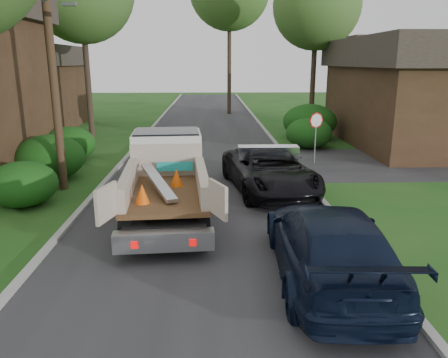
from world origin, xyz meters
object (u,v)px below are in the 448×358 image
object	(u,v)px
utility_pole	(51,50)
black_pickup	(269,170)
stop_sign	(316,127)
navy_suv	(329,244)
house_left_far	(25,86)
flatbed_truck	(167,170)
house_right	(430,90)
tree_right_far	(317,5)

from	to	relation	value
utility_pole	black_pickup	size ratio (longest dim) A/B	1.71
utility_pole	stop_sign	bearing A→B (deg)	20.62
utility_pole	black_pickup	bearing A→B (deg)	-3.50
navy_suv	utility_pole	bearing A→B (deg)	-39.70
house_left_far	black_pickup	size ratio (longest dim) A/B	1.29
stop_sign	navy_suv	xyz separation A→B (m)	(-2.39, -11.50, -0.93)
stop_sign	navy_suv	bearing A→B (deg)	-101.76
stop_sign	navy_suv	world-z (taller)	stop_sign
house_left_far	flatbed_truck	world-z (taller)	house_left_far
house_right	black_pickup	size ratio (longest dim) A/B	2.21
house_left_far	navy_suv	bearing A→B (deg)	-56.35
tree_right_far	navy_suv	world-z (taller)	tree_right_far
flatbed_truck	navy_suv	bearing A→B (deg)	-54.71
navy_suv	house_left_far	bearing A→B (deg)	-53.98
house_right	stop_sign	bearing A→B (deg)	-147.34
stop_sign	black_pickup	world-z (taller)	stop_sign
stop_sign	black_pickup	xyz separation A→B (m)	(-2.80, -4.50, -0.96)
house_left_far	tree_right_far	bearing A→B (deg)	-5.44
tree_right_far	black_pickup	distance (m)	18.03
house_left_far	flatbed_truck	size ratio (longest dim) A/B	1.13
stop_sign	black_pickup	bearing A→B (deg)	-121.89
utility_pole	house_left_far	bearing A→B (deg)	115.23
black_pickup	tree_right_far	bearing A→B (deg)	62.73
utility_pole	flatbed_truck	xyz separation A→B (m)	(4.23, -2.54, -3.83)
house_left_far	navy_suv	xyz separation A→B (m)	(16.31, -24.50, -2.20)
utility_pole	tree_right_far	world-z (taller)	tree_right_far
stop_sign	navy_suv	distance (m)	11.78
tree_right_far	flatbed_truck	xyz separation A→B (m)	(-8.75, -17.56, -7.14)
utility_pole	house_right	distance (m)	20.66
tree_right_far	black_pickup	xyz separation A→B (m)	(-5.10, -15.50, -7.67)
stop_sign	house_left_far	world-z (taller)	house_left_far
house_left_far	house_right	world-z (taller)	house_right
black_pickup	navy_suv	xyz separation A→B (m)	(0.41, -7.00, 0.04)
stop_sign	flatbed_truck	size ratio (longest dim) A/B	0.37
stop_sign	utility_pole	world-z (taller)	utility_pole
stop_sign	utility_pole	distance (m)	11.91
house_right	black_pickup	world-z (taller)	house_right
black_pickup	navy_suv	size ratio (longest dim) A/B	1.00
flatbed_truck	house_right	bearing A→B (deg)	34.97
utility_pole	tree_right_far	size ratio (longest dim) A/B	0.87
stop_sign	tree_right_far	size ratio (longest dim) A/B	0.22
stop_sign	utility_pole	bearing A→B (deg)	-159.38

